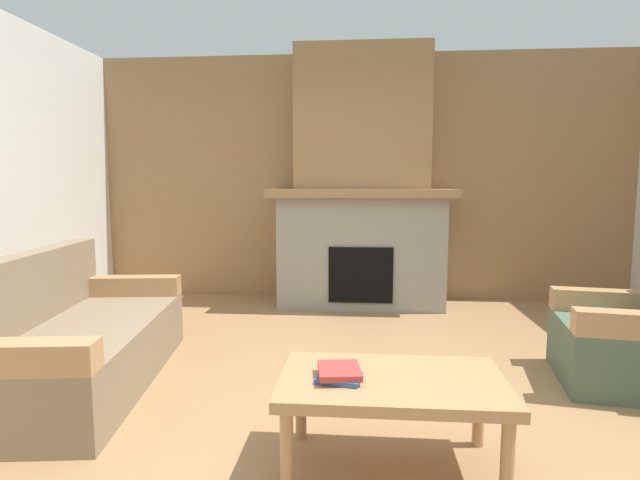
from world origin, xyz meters
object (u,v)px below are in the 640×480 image
Objects in this scene: couch at (74,341)px; armchair at (632,340)px; fireplace at (361,195)px; coffee_table at (392,389)px.

couch and armchair have the same top height.
fireplace is at bearing 130.22° from armchair.
coffee_table is (1.96, -0.78, 0.09)m from couch.
fireplace is 2.82m from armchair.
couch reaches higher than coffee_table.
couch is at bearing -175.25° from armchair.
fireplace is 1.43× the size of couch.
coffee_table is at bearing -145.81° from armchair.
fireplace is 2.70× the size of coffee_table.
armchair is at bearing 4.75° from couch.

